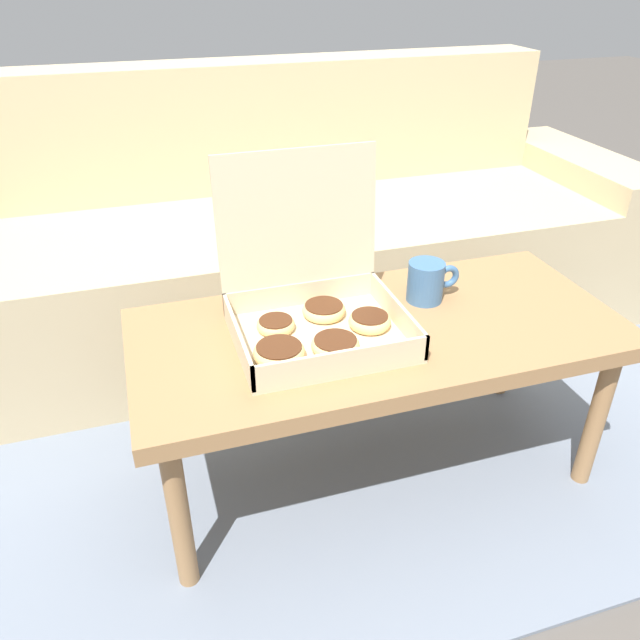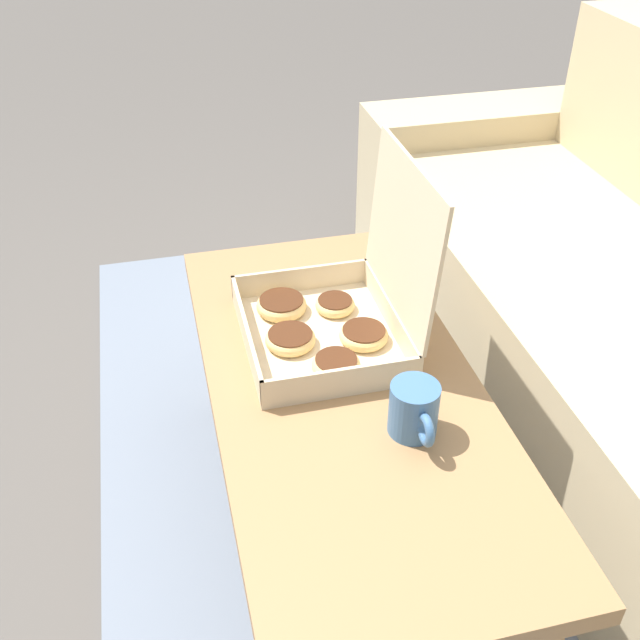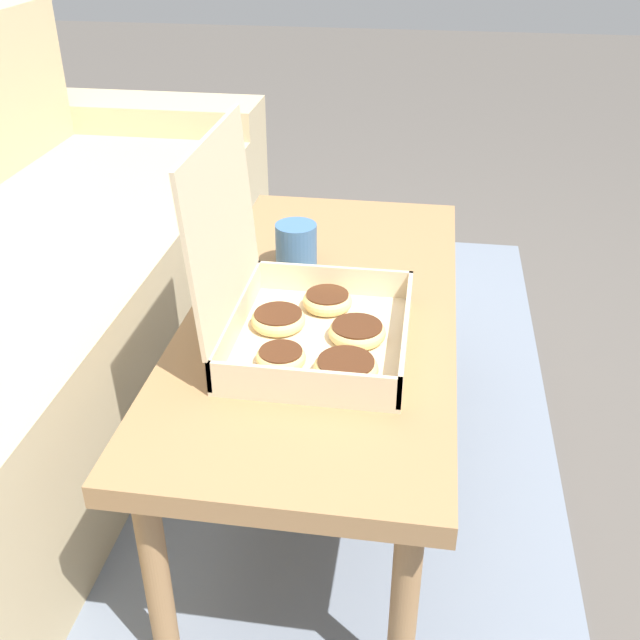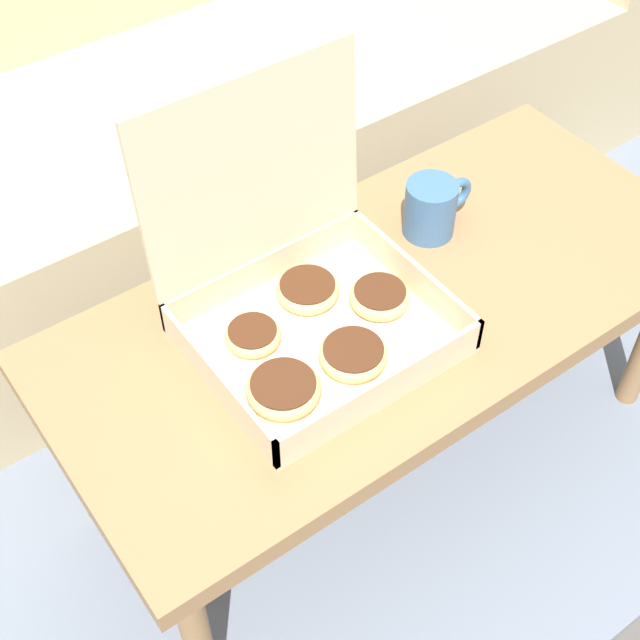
% 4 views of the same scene
% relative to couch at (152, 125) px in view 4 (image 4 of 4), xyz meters
% --- Properties ---
extents(ground_plane, '(12.00, 12.00, 0.00)m').
position_rel_couch_xyz_m(ground_plane, '(0.00, -0.80, -0.30)').
color(ground_plane, '#514C47').
extents(area_rug, '(2.64, 1.75, 0.01)m').
position_rel_couch_xyz_m(area_rug, '(0.00, -0.50, -0.30)').
color(area_rug, slate).
rests_on(area_rug, ground_plane).
extents(couch, '(2.52, 0.80, 0.88)m').
position_rel_couch_xyz_m(couch, '(0.00, 0.00, 0.00)').
color(couch, tan).
rests_on(couch, ground_plane).
extents(coffee_table, '(1.13, 0.52, 0.45)m').
position_rel_couch_xyz_m(coffee_table, '(0.00, -0.84, 0.10)').
color(coffee_table, '#997047').
rests_on(coffee_table, ground_plane).
extents(pastry_box, '(0.37, 0.34, 0.38)m').
position_rel_couch_xyz_m(pastry_box, '(-0.15, -0.82, 0.21)').
color(pastry_box, beige).
rests_on(pastry_box, coffee_table).
extents(coffee_mug, '(0.13, 0.09, 0.10)m').
position_rel_couch_xyz_m(coffee_mug, '(0.16, -0.75, 0.20)').
color(coffee_mug, '#3D6693').
rests_on(coffee_mug, coffee_table).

